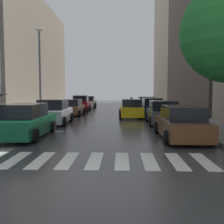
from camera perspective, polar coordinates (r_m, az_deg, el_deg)
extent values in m
cube|color=#38383A|center=(30.13, 0.28, 0.10)|extent=(28.00, 72.00, 0.04)
cube|color=gray|center=(30.99, -11.82, 0.30)|extent=(3.00, 72.00, 0.15)
cube|color=gray|center=(30.63, 12.53, 0.24)|extent=(3.00, 72.00, 0.15)
cube|color=silver|center=(9.53, -20.35, -9.67)|extent=(0.45, 2.20, 0.01)
cube|color=silver|center=(9.24, -15.09, -9.99)|extent=(0.45, 2.20, 0.01)
cube|color=silver|center=(9.02, -9.53, -10.25)|extent=(0.45, 2.20, 0.01)
cube|color=silver|center=(8.89, -3.74, -10.42)|extent=(0.45, 2.20, 0.01)
cube|color=silver|center=(8.85, 2.17, -10.49)|extent=(0.45, 2.20, 0.01)
cube|color=silver|center=(8.90, 8.08, -10.44)|extent=(0.45, 2.20, 0.01)
cube|color=silver|center=(9.04, 13.85, -10.29)|extent=(0.45, 2.20, 0.01)
cube|color=silver|center=(9.26, 19.39, -10.06)|extent=(0.45, 2.20, 0.01)
cube|color=#B2A38C|center=(33.25, -19.38, 11.30)|extent=(6.00, 21.66, 12.75)
cube|color=#564C47|center=(33.42, 20.55, 17.76)|extent=(6.00, 18.53, 20.24)
cube|color=#B2A38C|center=(51.30, 13.81, 15.67)|extent=(6.00, 17.17, 24.67)
cube|color=#0C4C2D|center=(13.90, -17.88, -2.75)|extent=(1.78, 4.75, 0.83)
cube|color=black|center=(13.61, -18.29, 0.27)|extent=(1.56, 2.62, 0.68)
cylinder|color=black|center=(15.70, -18.97, -2.97)|extent=(0.22, 0.64, 0.64)
cylinder|color=black|center=(15.17, -12.75, -3.08)|extent=(0.22, 0.64, 0.64)
cylinder|color=black|center=(12.19, -16.40, -5.00)|extent=(0.22, 0.64, 0.64)
cube|color=#B2B7BF|center=(19.13, -12.40, -0.67)|extent=(1.99, 4.41, 0.85)
cube|color=black|center=(18.87, -12.59, 1.61)|extent=(1.73, 2.44, 0.70)
cylinder|color=black|center=(20.78, -14.05, -1.08)|extent=(0.23, 0.64, 0.64)
cylinder|color=black|center=(20.38, -8.85, -1.11)|extent=(0.23, 0.64, 0.64)
cylinder|color=black|center=(18.02, -16.39, -1.97)|extent=(0.23, 0.64, 0.64)
cylinder|color=black|center=(17.56, -10.42, -2.03)|extent=(0.23, 0.64, 0.64)
cube|color=brown|center=(25.39, -8.69, 0.52)|extent=(1.98, 4.08, 0.75)
cube|color=black|center=(25.16, -8.81, 2.03)|extent=(1.71, 2.26, 0.61)
cylinder|color=black|center=(26.91, -10.05, 0.23)|extent=(0.24, 0.65, 0.64)
cylinder|color=black|center=(26.54, -6.10, 0.21)|extent=(0.24, 0.65, 0.64)
cylinder|color=black|center=(24.34, -11.50, -0.24)|extent=(0.24, 0.65, 0.64)
cylinder|color=black|center=(23.92, -7.16, -0.26)|extent=(0.24, 0.65, 0.64)
cube|color=maroon|center=(31.52, -6.67, 1.44)|extent=(1.95, 4.77, 0.90)
cube|color=black|center=(31.26, -6.74, 2.93)|extent=(1.66, 2.65, 0.74)
cylinder|color=black|center=(33.19, -7.89, 1.05)|extent=(0.24, 0.65, 0.64)
cylinder|color=black|center=(33.00, -4.84, 1.06)|extent=(0.24, 0.65, 0.64)
cylinder|color=black|center=(30.12, -8.68, 0.70)|extent=(0.24, 0.65, 0.64)
cylinder|color=black|center=(29.91, -5.31, 0.70)|extent=(0.24, 0.65, 0.64)
cube|color=silver|center=(38.13, -5.11, 1.90)|extent=(1.93, 4.23, 0.79)
cube|color=black|center=(37.90, -5.15, 2.96)|extent=(1.67, 2.34, 0.64)
cylinder|color=black|center=(39.62, -6.24, 1.62)|extent=(0.23, 0.64, 0.64)
cylinder|color=black|center=(39.44, -3.58, 1.63)|extent=(0.23, 0.64, 0.64)
cylinder|color=black|center=(36.88, -6.75, 1.41)|extent=(0.23, 0.64, 0.64)
cylinder|color=black|center=(36.69, -3.90, 1.41)|extent=(0.23, 0.64, 0.64)
cube|color=brown|center=(13.19, 14.68, -3.17)|extent=(1.90, 4.80, 0.78)
cube|color=black|center=(12.89, 14.98, -0.19)|extent=(1.66, 2.64, 0.64)
cylinder|color=black|center=(14.60, 9.67, -3.33)|extent=(0.22, 0.64, 0.64)
cylinder|color=black|center=(14.97, 16.81, -3.26)|extent=(0.22, 0.64, 0.64)
cylinder|color=black|center=(11.51, 11.86, -5.47)|extent=(0.22, 0.64, 0.64)
cylinder|color=black|center=(11.98, 20.77, -5.27)|extent=(0.22, 0.64, 0.64)
cube|color=#474C51|center=(18.91, 10.88, -0.78)|extent=(2.02, 4.64, 0.81)
cube|color=black|center=(18.63, 11.00, 1.41)|extent=(1.74, 2.57, 0.66)
cylinder|color=black|center=(20.33, 7.63, -1.11)|extent=(0.24, 0.65, 0.64)
cylinder|color=black|center=(20.57, 12.95, -1.12)|extent=(0.24, 0.65, 0.64)
cylinder|color=black|center=(17.33, 8.38, -2.08)|extent=(0.24, 0.65, 0.64)
cylinder|color=black|center=(17.60, 14.61, -2.08)|extent=(0.24, 0.65, 0.64)
cube|color=navy|center=(24.98, 8.58, 0.54)|extent=(1.89, 4.35, 0.83)
cube|color=black|center=(24.72, 8.67, 2.24)|extent=(1.65, 2.40, 0.68)
cylinder|color=black|center=(26.31, 6.19, 0.18)|extent=(0.23, 0.64, 0.64)
cylinder|color=black|center=(26.53, 10.15, 0.17)|extent=(0.23, 0.64, 0.64)
cylinder|color=black|center=(23.48, 6.80, -0.35)|extent=(0.23, 0.64, 0.64)
cylinder|color=black|center=(23.73, 11.22, -0.35)|extent=(0.23, 0.64, 0.64)
cube|color=#0C4C2D|center=(30.88, 7.34, 1.30)|extent=(1.93, 4.55, 0.83)
cube|color=black|center=(30.62, 7.39, 2.69)|extent=(1.68, 2.51, 0.68)
cylinder|color=black|center=(32.29, 5.40, 0.98)|extent=(0.23, 0.64, 0.64)
cylinder|color=black|center=(32.48, 8.68, 0.97)|extent=(0.23, 0.64, 0.64)
cylinder|color=black|center=(29.32, 5.83, 0.62)|extent=(0.23, 0.64, 0.64)
cylinder|color=black|center=(29.53, 9.44, 0.61)|extent=(0.23, 0.64, 0.64)
cube|color=yellow|center=(23.07, 4.17, 0.22)|extent=(1.96, 4.39, 0.80)
cube|color=black|center=(22.81, 4.21, 1.99)|extent=(1.69, 2.43, 0.65)
cube|color=#F2EDCC|center=(22.80, 4.22, 3.04)|extent=(0.21, 0.36, 0.18)
cylinder|color=black|center=(24.48, 1.79, -0.12)|extent=(0.24, 0.65, 0.64)
cylinder|color=black|center=(24.59, 6.10, -0.12)|extent=(0.24, 0.65, 0.64)
cylinder|color=black|center=(21.63, 1.96, -0.73)|extent=(0.24, 0.65, 0.64)
cylinder|color=black|center=(21.75, 6.84, -0.73)|extent=(0.24, 0.65, 0.64)
cylinder|color=gray|center=(17.36, -22.97, -1.58)|extent=(0.28, 0.28, 0.82)
cylinder|color=gray|center=(17.30, -23.04, 0.84)|extent=(0.36, 0.36, 0.65)
sphere|color=tan|center=(17.28, -23.09, 2.34)|extent=(0.26, 0.26, 0.26)
cone|color=black|center=(17.27, -23.12, 3.31)|extent=(1.00, 1.00, 0.20)
cylinder|color=#333338|center=(17.28, -23.08, 2.08)|extent=(0.02, 0.02, 0.75)
cylinder|color=#595B60|center=(21.76, -15.34, 7.67)|extent=(0.16, 0.16, 6.81)
ellipsoid|color=beige|center=(22.26, -15.54, 16.85)|extent=(0.60, 0.28, 0.24)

